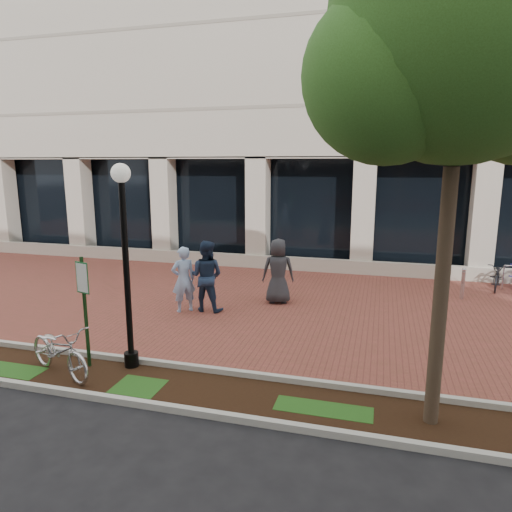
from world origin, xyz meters
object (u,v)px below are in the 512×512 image
(lamppost, at_px, (126,256))
(bollard, at_px, (463,283))
(locked_bicycle, at_px, (60,350))
(pedestrian_right, at_px, (278,271))
(pedestrian_left, at_px, (184,279))
(pedestrian_mid, at_px, (206,276))
(parking_sign, at_px, (84,297))
(street_tree, at_px, (466,45))

(lamppost, bearing_deg, bollard, 43.56)
(locked_bicycle, relative_size, pedestrian_right, 1.01)
(locked_bicycle, distance_m, pedestrian_left, 4.23)
(locked_bicycle, xyz_separation_m, pedestrian_mid, (1.25, 4.41, 0.48))
(pedestrian_right, distance_m, bollard, 5.54)
(parking_sign, relative_size, pedestrian_right, 1.18)
(street_tree, height_order, locked_bicycle, street_tree)
(lamppost, height_order, pedestrian_right, lamppost)
(bollard, bearing_deg, street_tree, -101.47)
(bollard, bearing_deg, locked_bicycle, -137.84)
(parking_sign, xyz_separation_m, bollard, (7.90, 6.97, -0.95))
(locked_bicycle, relative_size, pedestrian_mid, 0.97)
(parking_sign, distance_m, lamppost, 1.18)
(parking_sign, xyz_separation_m, pedestrian_mid, (0.96, 3.96, -0.46))
(pedestrian_left, bearing_deg, parking_sign, 42.99)
(locked_bicycle, xyz_separation_m, pedestrian_left, (0.69, 4.16, 0.40))
(lamppost, xyz_separation_m, locked_bicycle, (-1.11, -0.68, -1.76))
(street_tree, xyz_separation_m, pedestrian_left, (-6.04, 3.97, -4.62))
(pedestrian_mid, relative_size, pedestrian_right, 1.03)
(pedestrian_left, distance_m, pedestrian_right, 2.72)
(pedestrian_left, relative_size, pedestrian_right, 0.96)
(parking_sign, distance_m, locked_bicycle, 1.08)
(pedestrian_left, height_order, pedestrian_mid, pedestrian_mid)
(pedestrian_mid, height_order, pedestrian_right, pedestrian_mid)
(pedestrian_right, bearing_deg, street_tree, 109.71)
(parking_sign, bearing_deg, pedestrian_right, 78.80)
(street_tree, xyz_separation_m, pedestrian_mid, (-5.48, 4.22, -4.55))
(lamppost, bearing_deg, pedestrian_right, 69.28)
(parking_sign, relative_size, pedestrian_mid, 1.14)
(street_tree, height_order, pedestrian_mid, street_tree)
(parking_sign, xyz_separation_m, locked_bicycle, (-0.29, -0.45, -0.94))
(locked_bicycle, height_order, pedestrian_mid, pedestrian_mid)
(locked_bicycle, relative_size, bollard, 1.98)
(pedestrian_right, bearing_deg, parking_sign, 47.70)
(lamppost, relative_size, bollard, 4.15)
(lamppost, distance_m, street_tree, 6.52)
(street_tree, relative_size, locked_bicycle, 3.98)
(parking_sign, distance_m, pedestrian_left, 3.77)
(lamppost, bearing_deg, parking_sign, -163.76)
(pedestrian_mid, height_order, bollard, pedestrian_mid)
(street_tree, relative_size, bollard, 7.89)
(street_tree, xyz_separation_m, bollard, (1.47, 7.23, -5.04))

